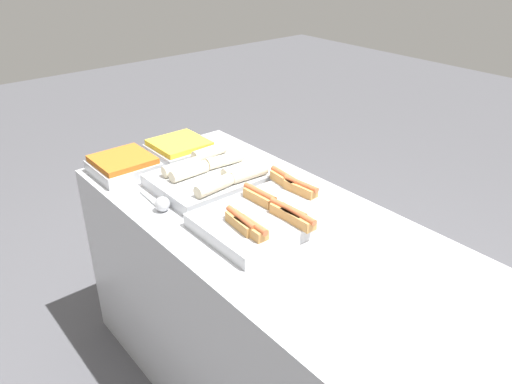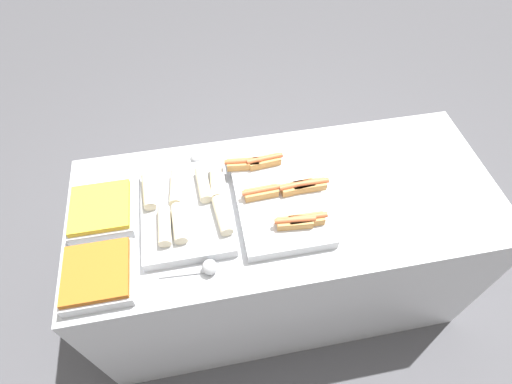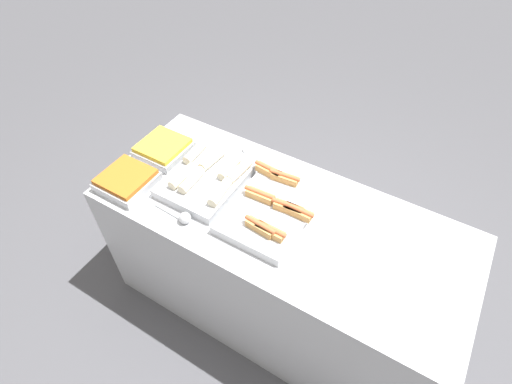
{
  "view_description": "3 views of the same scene",
  "coord_description": "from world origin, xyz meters",
  "px_view_note": "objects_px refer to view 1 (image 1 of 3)",
  "views": [
    {
      "loc": [
        1.12,
        -1.04,
        1.82
      ],
      "look_at": [
        -0.13,
        0.0,
        0.96
      ],
      "focal_mm": 35.0,
      "sensor_mm": 36.0,
      "label": 1
    },
    {
      "loc": [
        -0.31,
        -0.96,
        2.24
      ],
      "look_at": [
        -0.13,
        0.0,
        0.96
      ],
      "focal_mm": 28.0,
      "sensor_mm": 36.0,
      "label": 2
    },
    {
      "loc": [
        0.53,
        -1.11,
        2.35
      ],
      "look_at": [
        -0.13,
        0.0,
        0.96
      ],
      "focal_mm": 28.0,
      "sensor_mm": 36.0,
      "label": 3
    }
  ],
  "objects_px": {
    "serving_spoon_near": "(161,204)",
    "serving_spoon_far": "(270,165)",
    "tray_side_front": "(123,165)",
    "tray_wraps": "(213,176)",
    "tray_hotdogs": "(273,213)",
    "tray_side_back": "(180,149)"
  },
  "relations": [
    {
      "from": "serving_spoon_near",
      "to": "serving_spoon_far",
      "type": "xyz_separation_m",
      "value": [
        0.0,
        0.54,
        -0.0
      ]
    },
    {
      "from": "tray_wraps",
      "to": "serving_spoon_far",
      "type": "distance_m",
      "value": 0.27
    },
    {
      "from": "tray_side_back",
      "to": "serving_spoon_near",
      "type": "xyz_separation_m",
      "value": [
        0.39,
        -0.32,
        -0.01
      ]
    },
    {
      "from": "tray_side_back",
      "to": "serving_spoon_far",
      "type": "distance_m",
      "value": 0.45
    },
    {
      "from": "tray_hotdogs",
      "to": "serving_spoon_far",
      "type": "xyz_separation_m",
      "value": [
        -0.33,
        0.27,
        -0.01
      ]
    },
    {
      "from": "tray_hotdogs",
      "to": "serving_spoon_far",
      "type": "bearing_deg",
      "value": 140.4
    },
    {
      "from": "tray_side_front",
      "to": "serving_spoon_near",
      "type": "height_order",
      "value": "tray_side_front"
    },
    {
      "from": "serving_spoon_far",
      "to": "tray_hotdogs",
      "type": "bearing_deg",
      "value": -39.6
    },
    {
      "from": "serving_spoon_near",
      "to": "serving_spoon_far",
      "type": "bearing_deg",
      "value": 89.74
    },
    {
      "from": "serving_spoon_near",
      "to": "serving_spoon_far",
      "type": "relative_size",
      "value": 0.97
    },
    {
      "from": "tray_wraps",
      "to": "serving_spoon_near",
      "type": "bearing_deg",
      "value": -78.92
    },
    {
      "from": "tray_hotdogs",
      "to": "serving_spoon_near",
      "type": "height_order",
      "value": "tray_hotdogs"
    },
    {
      "from": "tray_side_front",
      "to": "tray_side_back",
      "type": "height_order",
      "value": "same"
    },
    {
      "from": "tray_side_back",
      "to": "tray_hotdogs",
      "type": "bearing_deg",
      "value": -4.28
    },
    {
      "from": "tray_side_front",
      "to": "serving_spoon_near",
      "type": "bearing_deg",
      "value": -5.77
    },
    {
      "from": "tray_wraps",
      "to": "serving_spoon_far",
      "type": "relative_size",
      "value": 2.1
    },
    {
      "from": "tray_side_front",
      "to": "serving_spoon_far",
      "type": "xyz_separation_m",
      "value": [
        0.39,
        0.5,
        -0.01
      ]
    },
    {
      "from": "tray_hotdogs",
      "to": "tray_wraps",
      "type": "xyz_separation_m",
      "value": [
        -0.38,
        0.0,
        0.0
      ]
    },
    {
      "from": "tray_side_front",
      "to": "serving_spoon_near",
      "type": "relative_size",
      "value": 1.17
    },
    {
      "from": "tray_side_back",
      "to": "serving_spoon_far",
      "type": "xyz_separation_m",
      "value": [
        0.39,
        0.22,
        -0.01
      ]
    },
    {
      "from": "tray_wraps",
      "to": "serving_spoon_far",
      "type": "height_order",
      "value": "tray_wraps"
    },
    {
      "from": "tray_wraps",
      "to": "serving_spoon_near",
      "type": "height_order",
      "value": "tray_wraps"
    }
  ]
}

